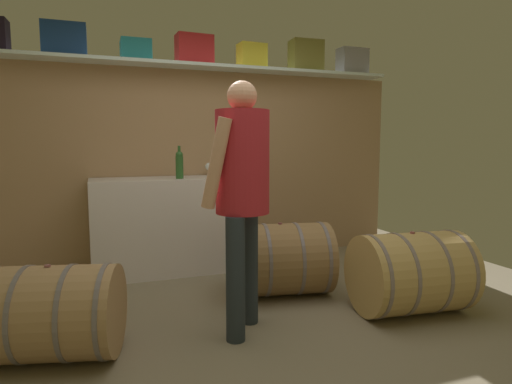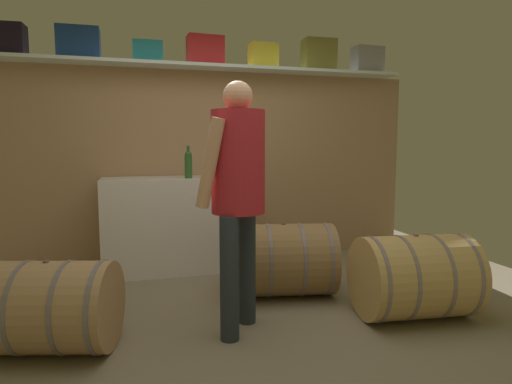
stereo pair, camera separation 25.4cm
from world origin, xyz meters
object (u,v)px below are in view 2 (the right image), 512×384
(wine_barrel_near, at_px, (48,307))
(wine_barrel_flank, at_px, (414,276))
(wine_barrel_far, at_px, (283,259))
(toolcase_navy, at_px, (79,43))
(toolcase_yellow, at_px, (263,56))
(winemaker_pouring, at_px, (237,181))
(wine_glass, at_px, (219,167))
(work_cabinet, at_px, (177,224))
(toolcase_black, at_px, (7,40))
(wine_bottle_green, at_px, (188,164))
(toolcase_red, at_px, (205,51))
(toolcase_teal, at_px, (147,53))
(toolcase_grey, at_px, (367,60))
(toolcase_olive, at_px, (319,55))

(wine_barrel_near, bearing_deg, wine_barrel_flank, 11.46)
(wine_barrel_far, bearing_deg, toolcase_navy, 154.77)
(toolcase_yellow, relative_size, wine_barrel_far, 0.31)
(winemaker_pouring, bearing_deg, wine_glass, 29.25)
(wine_barrel_near, relative_size, wine_barrel_far, 0.96)
(toolcase_navy, bearing_deg, work_cabinet, -12.32)
(toolcase_black, relative_size, wine_barrel_near, 0.34)
(wine_bottle_green, bearing_deg, toolcase_red, 53.68)
(toolcase_navy, relative_size, work_cabinet, 0.27)
(toolcase_teal, bearing_deg, toolcase_grey, -0.25)
(toolcase_grey, relative_size, wine_glass, 2.49)
(toolcase_navy, xyz_separation_m, toolcase_teal, (0.64, 0.00, -0.05))
(toolcase_navy, xyz_separation_m, wine_barrel_flank, (2.46, -1.94, -1.94))
(wine_bottle_green, bearing_deg, toolcase_teal, 137.78)
(toolcase_navy, height_order, toolcase_grey, toolcase_navy)
(toolcase_black, distance_m, wine_glass, 2.32)
(toolcase_navy, bearing_deg, winemaker_pouring, -57.45)
(work_cabinet, bearing_deg, wine_barrel_flank, -48.03)
(toolcase_yellow, height_order, wine_barrel_far, toolcase_yellow)
(wine_bottle_green, distance_m, wine_barrel_far, 1.38)
(toolcase_red, bearing_deg, toolcase_teal, 176.51)
(toolcase_red, relative_size, wine_barrel_near, 0.41)
(work_cabinet, bearing_deg, toolcase_navy, 167.31)
(toolcase_grey, height_order, wine_bottle_green, toolcase_grey)
(toolcase_grey, height_order, wine_barrel_far, toolcase_grey)
(work_cabinet, xyz_separation_m, wine_barrel_far, (0.79, -1.02, -0.17))
(toolcase_navy, distance_m, winemaker_pouring, 2.46)
(toolcase_olive, height_order, wine_barrel_flank, toolcase_olive)
(toolcase_red, bearing_deg, wine_bottle_green, -129.81)
(toolcase_yellow, distance_m, toolcase_olive, 0.65)
(toolcase_olive, distance_m, wine_glass, 1.68)
(wine_barrel_flank, height_order, winemaker_pouring, winemaker_pouring)
(toolcase_olive, bearing_deg, wine_barrel_near, -142.48)
(wine_glass, bearing_deg, winemaker_pouring, -97.24)
(toolcase_navy, xyz_separation_m, toolcase_olive, (2.51, 0.00, 0.02))
(winemaker_pouring, bearing_deg, toolcase_teal, 51.77)
(toolcase_navy, xyz_separation_m, winemaker_pouring, (1.14, -1.81, -1.21))
(toolcase_navy, xyz_separation_m, wine_bottle_green, (1.00, -0.32, -1.16))
(toolcase_teal, xyz_separation_m, toolcase_grey, (2.48, 0.00, 0.05))
(toolcase_navy, height_order, wine_glass, toolcase_navy)
(wine_glass, bearing_deg, wine_barrel_flank, -60.49)
(toolcase_black, xyz_separation_m, wine_barrel_flank, (3.07, -1.94, -1.94))
(toolcase_red, height_order, winemaker_pouring, toolcase_red)
(wine_barrel_far, height_order, winemaker_pouring, winemaker_pouring)
(toolcase_olive, relative_size, wine_glass, 2.60)
(toolcase_yellow, relative_size, wine_glass, 2.12)
(toolcase_yellow, xyz_separation_m, wine_barrel_near, (-1.92, -1.79, -1.94))
(toolcase_red, distance_m, wine_barrel_near, 2.96)
(toolcase_grey, bearing_deg, wine_barrel_far, -141.32)
(toolcase_olive, distance_m, wine_bottle_green, 1.95)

